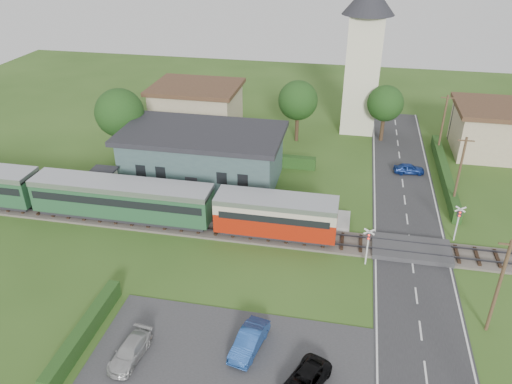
% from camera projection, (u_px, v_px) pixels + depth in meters
% --- Properties ---
extents(ground, '(120.00, 120.00, 0.00)m').
position_uv_depth(ground, '(284.00, 251.00, 40.16)').
color(ground, '#2D4C19').
extents(railway_track, '(76.00, 3.20, 0.49)m').
position_uv_depth(railway_track, '(288.00, 237.00, 41.82)').
color(railway_track, '#4C443D').
rests_on(railway_track, ground).
extents(road, '(6.00, 70.00, 0.05)m').
position_uv_depth(road, '(413.00, 266.00, 38.41)').
color(road, '#28282B').
rests_on(road, ground).
extents(car_park, '(17.00, 9.00, 0.08)m').
position_uv_depth(car_park, '(230.00, 362.00, 30.09)').
color(car_park, '#333335').
rests_on(car_park, ground).
extents(crossing_deck, '(6.20, 3.40, 0.45)m').
position_uv_depth(crossing_deck, '(411.00, 249.00, 40.04)').
color(crossing_deck, '#333335').
rests_on(crossing_deck, ground).
extents(platform, '(30.00, 3.00, 0.45)m').
position_uv_depth(platform, '(186.00, 205.00, 46.25)').
color(platform, gray).
rests_on(platform, ground).
extents(equipment_hut, '(2.30, 2.30, 2.55)m').
position_uv_depth(equipment_hut, '(104.00, 182.00, 46.91)').
color(equipment_hut, beige).
rests_on(equipment_hut, platform).
extents(station_building, '(16.00, 9.00, 5.30)m').
position_uv_depth(station_building, '(203.00, 155.00, 50.05)').
color(station_building, '#375153').
rests_on(station_building, ground).
extents(train, '(43.20, 2.90, 3.40)m').
position_uv_depth(train, '(88.00, 195.00, 43.92)').
color(train, '#232328').
rests_on(train, ground).
extents(church_tower, '(6.00, 6.00, 17.60)m').
position_uv_depth(church_tower, '(364.00, 48.00, 58.43)').
color(church_tower, beige).
rests_on(church_tower, ground).
extents(house_west, '(10.80, 8.80, 5.50)m').
position_uv_depth(house_west, '(197.00, 106.00, 62.90)').
color(house_west, tan).
rests_on(house_west, ground).
extents(house_east, '(8.80, 8.80, 5.50)m').
position_uv_depth(house_east, '(493.00, 129.00, 55.97)').
color(house_east, tan).
rests_on(house_east, ground).
extents(hedge_carpark, '(0.80, 9.00, 1.20)m').
position_uv_depth(hedge_carpark, '(84.00, 332.00, 31.47)').
color(hedge_carpark, '#193814').
rests_on(hedge_carpark, ground).
extents(hedge_roadside, '(0.80, 18.00, 1.20)m').
position_uv_depth(hedge_roadside, '(445.00, 173.00, 51.16)').
color(hedge_roadside, '#193814').
rests_on(hedge_roadside, ground).
extents(hedge_station, '(22.00, 0.80, 1.30)m').
position_uv_depth(hedge_station, '(216.00, 155.00, 54.90)').
color(hedge_station, '#193814').
rests_on(hedge_station, ground).
extents(tree_a, '(5.20, 5.20, 8.00)m').
position_uv_depth(tree_a, '(120.00, 113.00, 53.07)').
color(tree_a, '#332316').
rests_on(tree_a, ground).
extents(tree_b, '(4.60, 4.60, 7.34)m').
position_uv_depth(tree_b, '(298.00, 100.00, 57.86)').
color(tree_b, '#332316').
rests_on(tree_b, ground).
extents(tree_c, '(4.20, 4.20, 6.78)m').
position_uv_depth(tree_c, '(385.00, 104.00, 58.02)').
color(tree_c, '#332316').
rests_on(tree_c, ground).
extents(utility_pole_b, '(1.40, 0.22, 7.00)m').
position_uv_depth(utility_pole_b, '(499.00, 286.00, 30.80)').
color(utility_pole_b, '#473321').
rests_on(utility_pole_b, ground).
extents(utility_pole_c, '(1.40, 0.22, 7.00)m').
position_uv_depth(utility_pole_c, '(459.00, 172.00, 44.54)').
color(utility_pole_c, '#473321').
rests_on(utility_pole_c, ground).
extents(utility_pole_d, '(1.40, 0.22, 7.00)m').
position_uv_depth(utility_pole_d, '(443.00, 125.00, 54.86)').
color(utility_pole_d, '#473321').
rests_on(utility_pole_d, ground).
extents(crossing_signal_near, '(0.84, 0.28, 3.28)m').
position_uv_depth(crossing_signal_near, '(368.00, 241.00, 37.67)').
color(crossing_signal_near, silver).
rests_on(crossing_signal_near, ground).
extents(crossing_signal_far, '(0.84, 0.28, 3.28)m').
position_uv_depth(crossing_signal_far, '(458.00, 218.00, 40.55)').
color(crossing_signal_far, silver).
rests_on(crossing_signal_far, ground).
extents(streetlamp_west, '(0.30, 0.30, 5.15)m').
position_uv_depth(streetlamp_west, '(128.00, 114.00, 59.70)').
color(streetlamp_west, '#3F3F47').
rests_on(streetlamp_west, ground).
extents(streetlamp_east, '(0.30, 0.30, 5.15)m').
position_uv_depth(streetlamp_east, '(452.00, 116.00, 59.12)').
color(streetlamp_east, '#3F3F47').
rests_on(streetlamp_east, ground).
extents(car_on_road, '(3.26, 1.64, 1.06)m').
position_uv_depth(car_on_road, '(409.00, 169.00, 52.14)').
color(car_on_road, navy).
rests_on(car_on_road, road).
extents(car_park_blue, '(2.07, 4.04, 1.27)m').
position_uv_depth(car_park_blue, '(249.00, 341.00, 30.70)').
color(car_park_blue, navy).
rests_on(car_park_blue, car_park).
extents(car_park_silver, '(1.90, 3.82, 1.07)m').
position_uv_depth(car_park_silver, '(130.00, 351.00, 30.08)').
color(car_park_silver, '#AAAAAA').
rests_on(car_park_silver, car_park).
extents(car_park_dark, '(3.13, 4.24, 1.07)m').
position_uv_depth(car_park_dark, '(305.00, 381.00, 28.16)').
color(car_park_dark, black).
rests_on(car_park_dark, car_park).
extents(pedestrian_near, '(0.71, 0.48, 1.90)m').
position_uv_depth(pedestrian_near, '(238.00, 199.00, 44.79)').
color(pedestrian_near, gray).
rests_on(pedestrian_near, platform).
extents(pedestrian_far, '(1.05, 1.16, 1.94)m').
position_uv_depth(pedestrian_far, '(140.00, 188.00, 46.69)').
color(pedestrian_far, gray).
rests_on(pedestrian_far, platform).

